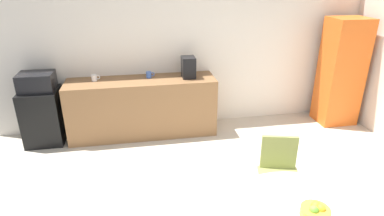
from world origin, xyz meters
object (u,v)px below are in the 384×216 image
object	(u,v)px
mini_fridge	(43,116)
coffee_maker	(188,67)
locker_cabinet	(341,72)
mug_green	(149,75)
microwave	(37,82)
mug_white	(94,78)
chair_olive	(279,166)
fruit_bowl	(316,211)

from	to	relation	value
mini_fridge	coffee_maker	distance (m)	2.30
locker_cabinet	mug_green	xyz separation A→B (m)	(-3.14, 0.19, 0.07)
microwave	coffee_maker	world-z (taller)	coffee_maker
mini_fridge	mug_green	distance (m)	1.69
mug_white	locker_cabinet	bearing A→B (deg)	-2.55
chair_olive	coffee_maker	bearing A→B (deg)	107.04
mini_fridge	coffee_maker	bearing A→B (deg)	0.00
mini_fridge	locker_cabinet	xyz separation A→B (m)	(4.74, -0.10, 0.46)
microwave	mini_fridge	bearing A→B (deg)	0.00
microwave	coffee_maker	xyz separation A→B (m)	(2.20, 0.00, 0.10)
mug_white	mug_green	size ratio (longest dim) A/B	1.00
mug_green	coffee_maker	bearing A→B (deg)	-8.21
microwave	locker_cabinet	bearing A→B (deg)	-1.21
mug_green	coffee_maker	distance (m)	0.62
mug_green	microwave	bearing A→B (deg)	-176.91
mug_green	fruit_bowl	bearing A→B (deg)	-71.40
microwave	locker_cabinet	size ratio (longest dim) A/B	0.27
mini_fridge	locker_cabinet	distance (m)	4.76
microwave	mug_white	bearing A→B (deg)	5.48
coffee_maker	locker_cabinet	bearing A→B (deg)	-2.26
mini_fridge	fruit_bowl	distance (m)	4.04
microwave	coffee_maker	distance (m)	2.21
mini_fridge	mug_white	world-z (taller)	mug_white
fruit_bowl	mug_green	size ratio (longest dim) A/B	1.70
mug_white	microwave	bearing A→B (deg)	-174.52
mug_white	mug_green	world-z (taller)	same
mini_fridge	mug_green	size ratio (longest dim) A/B	6.40
fruit_bowl	mug_green	world-z (taller)	mug_green
mug_white	coffee_maker	xyz separation A→B (m)	(1.41, -0.08, 0.11)
microwave	fruit_bowl	bearing A→B (deg)	-48.75
chair_olive	mug_white	distance (m)	2.97
locker_cabinet	mug_white	world-z (taller)	locker_cabinet
fruit_bowl	coffee_maker	distance (m)	3.07
mini_fridge	fruit_bowl	bearing A→B (deg)	-48.75
mug_green	coffee_maker	xyz separation A→B (m)	(0.60, -0.09, 0.11)
locker_cabinet	fruit_bowl	distance (m)	3.59
mug_white	mug_green	bearing A→B (deg)	0.74
chair_olive	fruit_bowl	world-z (taller)	fruit_bowl
mug_white	chair_olive	bearing A→B (deg)	-46.09
mini_fridge	fruit_bowl	xyz separation A→B (m)	(2.65, -3.02, 0.37)
microwave	chair_olive	bearing A→B (deg)	-35.81
microwave	chair_olive	xyz separation A→B (m)	(2.83, -2.04, -0.43)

